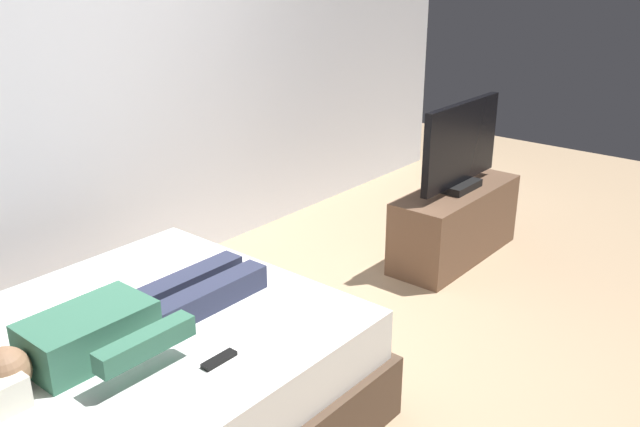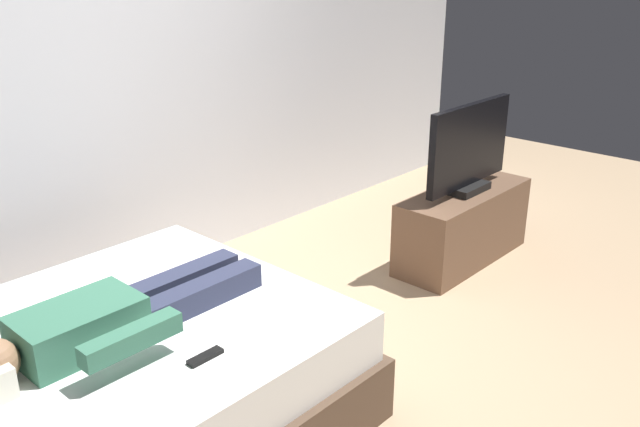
% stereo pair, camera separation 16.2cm
% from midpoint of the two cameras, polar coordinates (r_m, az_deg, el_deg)
% --- Properties ---
extents(ground_plane, '(10.00, 10.00, 0.00)m').
position_cam_midpoint_polar(ground_plane, '(3.47, -1.52, -13.91)').
color(ground_plane, tan).
extents(back_wall, '(6.40, 0.10, 2.80)m').
position_cam_midpoint_polar(back_wall, '(4.42, -15.32, 12.72)').
color(back_wall, silver).
rests_on(back_wall, ground).
extents(bed, '(1.94, 1.57, 0.54)m').
position_cam_midpoint_polar(bed, '(3.06, -18.25, -14.50)').
color(bed, brown).
rests_on(bed, ground).
extents(person, '(1.26, 0.46, 0.18)m').
position_cam_midpoint_polar(person, '(2.85, -18.04, -8.81)').
color(person, '#387056').
rests_on(person, bed).
extents(remote, '(0.15, 0.04, 0.02)m').
position_cam_midpoint_polar(remote, '(2.67, -10.23, -12.00)').
color(remote, black).
rests_on(remote, bed).
extents(tv_stand, '(1.10, 0.40, 0.50)m').
position_cam_midpoint_polar(tv_stand, '(4.74, 10.32, -0.81)').
color(tv_stand, brown).
rests_on(tv_stand, ground).
extents(tv, '(0.88, 0.20, 0.59)m').
position_cam_midpoint_polar(tv, '(4.57, 10.76, 5.42)').
color(tv, black).
rests_on(tv, tv_stand).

